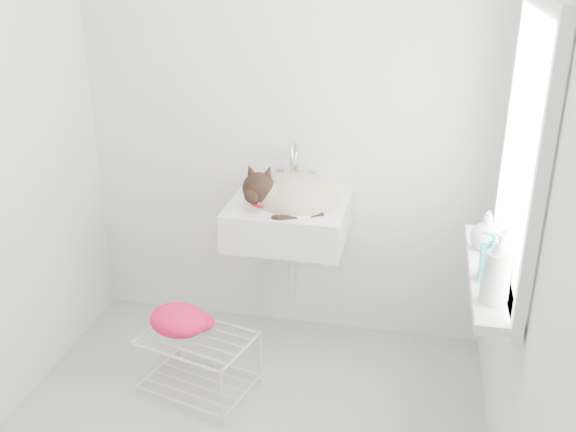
% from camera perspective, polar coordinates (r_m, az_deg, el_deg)
% --- Properties ---
extents(back_wall, '(2.20, 0.02, 2.50)m').
position_cam_1_polar(back_wall, '(3.41, -0.16, 9.12)').
color(back_wall, white).
rests_on(back_wall, ground).
extents(right_wall, '(0.02, 2.00, 2.50)m').
position_cam_1_polar(right_wall, '(2.41, 20.86, 1.70)').
color(right_wall, white).
rests_on(right_wall, ground).
extents(window_glass, '(0.01, 0.80, 1.00)m').
position_cam_1_polar(window_glass, '(2.57, 20.27, 5.39)').
color(window_glass, white).
rests_on(window_glass, right_wall).
extents(window_frame, '(0.04, 0.90, 1.10)m').
position_cam_1_polar(window_frame, '(2.56, 19.94, 5.42)').
color(window_frame, white).
rests_on(window_frame, right_wall).
extents(windowsill, '(0.16, 0.88, 0.04)m').
position_cam_1_polar(windowsill, '(2.75, 17.26, -4.85)').
color(windowsill, white).
rests_on(windowsill, right_wall).
extents(sink, '(0.59, 0.52, 0.24)m').
position_cam_1_polar(sink, '(3.27, 0.02, 1.18)').
color(sink, white).
rests_on(sink, back_wall).
extents(faucet, '(0.22, 0.15, 0.22)m').
position_cam_1_polar(faucet, '(3.39, 0.66, 4.48)').
color(faucet, silver).
rests_on(faucet, sink).
extents(cat, '(0.51, 0.45, 0.30)m').
position_cam_1_polar(cat, '(3.24, 0.16, 1.72)').
color(cat, tan).
rests_on(cat, sink).
extents(wire_rack, '(0.58, 0.47, 0.30)m').
position_cam_1_polar(wire_rack, '(3.31, -7.93, -12.64)').
color(wire_rack, silver).
rests_on(wire_rack, floor).
extents(towel, '(0.35, 0.30, 0.12)m').
position_cam_1_polar(towel, '(3.26, -9.56, -9.48)').
color(towel, red).
rests_on(towel, wire_rack).
extents(bottle_a, '(0.12, 0.12, 0.23)m').
position_cam_1_polar(bottle_a, '(2.50, 17.50, -7.20)').
color(bottle_a, white).
rests_on(bottle_a, windowsill).
extents(bottle_b, '(0.09, 0.09, 0.20)m').
position_cam_1_polar(bottle_b, '(2.66, 17.22, -5.29)').
color(bottle_b, '#1DA8A2').
rests_on(bottle_b, windowsill).
extents(bottle_c, '(0.15, 0.15, 0.17)m').
position_cam_1_polar(bottle_c, '(2.91, 16.85, -2.77)').
color(bottle_c, white).
rests_on(bottle_c, windowsill).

